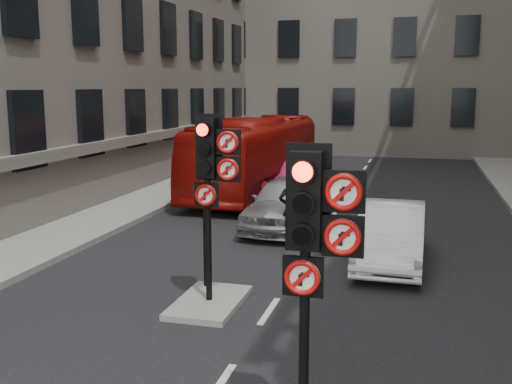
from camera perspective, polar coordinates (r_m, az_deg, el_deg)
The scene contains 12 objects.
pavement_left at distance 20.41m, azimuth -13.83°, elevation -1.89°, with size 3.00×50.00×0.16m, color gray.
centre_island at distance 11.85m, azimuth -4.47°, elevation -10.43°, with size 1.20×2.00×0.12m, color gray.
building_far at distance 43.91m, azimuth 12.20°, elevation 17.42°, with size 30.00×14.00×20.00m, color slate.
signal_near at distance 6.73m, azimuth 5.46°, elevation -3.90°, with size 0.91×0.40×3.58m.
signal_far at distance 11.17m, azimuth -4.25°, elevation 2.32°, with size 0.91×0.40×3.58m.
car_silver at distance 17.84m, azimuth 2.97°, elevation -1.00°, with size 1.85×4.61×1.57m, color #9FA2A6.
car_white at distance 14.68m, azimuth 12.75°, elevation -3.94°, with size 1.51×4.34×1.43m, color white.
car_pink at distance 23.63m, azimuth 2.61°, elevation 1.46°, with size 1.90×4.67×1.36m, color #E94482.
bus_red at distance 23.96m, azimuth 0.03°, elevation 3.54°, with size 2.50×10.67×2.97m, color #96100A.
motorcycle at distance 16.40m, azimuth 12.74°, elevation -3.41°, with size 0.43×1.51×0.91m, color black.
motorcyclist at distance 15.82m, azimuth 3.45°, elevation -1.74°, with size 0.71×0.47×1.95m, color black.
info_sign at distance 12.21m, azimuth -4.97°, elevation -2.74°, with size 0.37×0.12×2.14m.
Camera 1 is at (2.56, -5.45, 4.20)m, focal length 42.00 mm.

